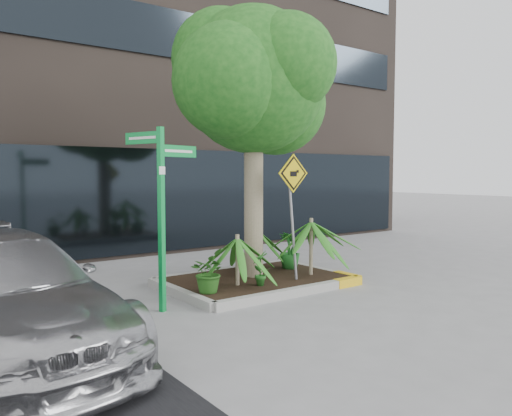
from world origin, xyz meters
TOP-DOWN VIEW (x-y plane):
  - ground at (0.00, 0.00)m, footprint 80.00×80.00m
  - building at (0.50, 8.50)m, footprint 18.00×8.00m
  - planter at (0.23, 0.27)m, footprint 3.35×2.36m
  - tree at (0.23, 0.44)m, footprint 3.45×3.06m
  - palm_front at (1.19, -0.14)m, footprint 1.22×1.22m
  - palm_left at (-0.45, -0.05)m, footprint 0.99×0.99m
  - palm_back at (0.74, 0.95)m, footprint 0.90×0.90m
  - shrub_a at (-1.15, -0.19)m, footprint 0.84×0.84m
  - shrub_b at (1.27, 0.58)m, footprint 0.56×0.56m
  - shrub_c at (-0.15, -0.31)m, footprint 0.42×0.42m
  - shrub_d at (0.47, 0.82)m, footprint 0.61×0.61m
  - street_sign_post at (-1.97, -0.23)m, footprint 0.98×0.79m
  - cattle_sign at (0.65, -0.22)m, footprint 0.70×0.29m

SIDE VIEW (x-z plane):
  - ground at x=0.00m, z-range 0.00..0.00m
  - planter at x=0.23m, z-range 0.03..0.18m
  - shrub_c at x=-0.15m, z-range 0.15..0.77m
  - shrub_a at x=-1.15m, z-range 0.15..0.83m
  - shrub_b at x=1.27m, z-range 0.15..0.90m
  - shrub_d at x=0.47m, z-range 0.15..0.93m
  - palm_back at x=0.74m, z-range 0.40..1.40m
  - palm_left at x=-0.45m, z-range 0.42..1.53m
  - palm_front at x=1.19m, z-range 0.49..1.85m
  - cattle_sign at x=0.65m, z-range 0.55..2.84m
  - street_sign_post at x=-1.97m, z-range 0.33..3.10m
  - tree at x=0.23m, z-range 1.19..6.38m
  - building at x=0.50m, z-range 0.00..15.00m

